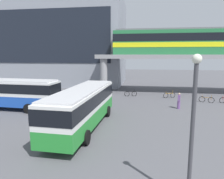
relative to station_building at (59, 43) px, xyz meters
The scene contains 11 objects.
ground_plane 21.98m from the station_building, 55.69° to the right, with size 120.00×120.00×0.00m, color #515156.
station_building is the anchor object (origin of this frame).
elevated_platform 25.21m from the station_building, 19.63° to the right, with size 26.84×5.99×5.86m.
train 24.68m from the station_building, 19.90° to the right, with size 21.22×2.96×3.84m.
bus_main 29.88m from the station_building, 64.22° to the right, with size 3.10×11.14×3.22m.
bus_secondary 22.75m from the station_building, 82.09° to the right, with size 11.15×3.16×3.22m.
bicycle_orange 25.76m from the station_building, 31.49° to the right, with size 1.68×0.74×1.04m.
bicycle_black 21.46m from the station_building, 38.72° to the right, with size 1.77×0.40×1.04m.
bicycle_brown 30.37m from the station_building, 30.97° to the right, with size 1.70×0.67×1.04m.
pedestrian_walking_across 29.34m from the station_building, 41.55° to the right, with size 0.32×0.44×1.77m.
lamp_post 39.52m from the station_building, 60.54° to the right, with size 0.36×0.36×5.88m.
Camera 1 is at (5.97, -15.27, 5.85)m, focal length 33.82 mm.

